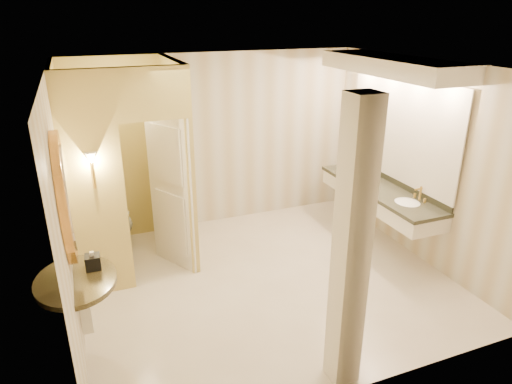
{
  "coord_description": "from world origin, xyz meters",
  "views": [
    {
      "loc": [
        -2.0,
        -4.68,
        3.26
      ],
      "look_at": [
        -0.07,
        0.2,
        1.17
      ],
      "focal_mm": 32.0,
      "sensor_mm": 36.0,
      "label": 1
    }
  ],
  "objects": [
    {
      "name": "soap_bottle_c",
      "position": [
        1.91,
        0.57,
        0.97
      ],
      "size": [
        0.08,
        0.08,
        0.2
      ],
      "primitive_type": "imported",
      "rotation": [
        0.0,
        0.0,
        0.06
      ],
      "color": "#C6B28C",
      "rests_on": "vanity"
    },
    {
      "name": "toilet",
      "position": [
        -1.67,
        1.49,
        0.37
      ],
      "size": [
        0.57,
        0.8,
        0.74
      ],
      "primitive_type": "imported",
      "rotation": [
        0.0,
        0.0,
        2.91
      ],
      "color": "white",
      "rests_on": "floor"
    },
    {
      "name": "pillar",
      "position": [
        0.01,
        -1.8,
        1.35
      ],
      "size": [
        0.25,
        0.25,
        2.7
      ],
      "primitive_type": "cube",
      "color": "silver",
      "rests_on": "floor"
    },
    {
      "name": "vanity",
      "position": [
        1.98,
        0.4,
        1.63
      ],
      "size": [
        0.75,
        2.44,
        2.09
      ],
      "color": "silver",
      "rests_on": "floor"
    },
    {
      "name": "tissue_box",
      "position": [
        -2.05,
        -0.43,
        0.95
      ],
      "size": [
        0.15,
        0.15,
        0.14
      ],
      "primitive_type": "cube",
      "rotation": [
        0.0,
        0.0,
        -0.04
      ],
      "color": "black",
      "rests_on": "console_shelf"
    },
    {
      "name": "toilet_closet",
      "position": [
        -1.13,
        0.97,
        1.39
      ],
      "size": [
        1.5,
        1.55,
        2.7
      ],
      "color": "#E3CF77",
      "rests_on": "floor"
    },
    {
      "name": "wall_back",
      "position": [
        0.0,
        2.0,
        1.35
      ],
      "size": [
        4.5,
        0.02,
        2.7
      ],
      "primitive_type": "cube",
      "color": "beige",
      "rests_on": "floor"
    },
    {
      "name": "wall_sconce",
      "position": [
        -1.93,
        0.43,
        1.73
      ],
      "size": [
        0.14,
        0.14,
        0.42
      ],
      "color": "#B9943B",
      "rests_on": "toilet_closet"
    },
    {
      "name": "wall_front",
      "position": [
        0.0,
        -2.0,
        1.35
      ],
      "size": [
        4.5,
        0.02,
        2.7
      ],
      "primitive_type": "cube",
      "color": "beige",
      "rests_on": "floor"
    },
    {
      "name": "console_shelf",
      "position": [
        -2.21,
        -0.57,
        1.34
      ],
      "size": [
        0.95,
        0.95,
        1.93
      ],
      "color": "black",
      "rests_on": "floor"
    },
    {
      "name": "wall_right",
      "position": [
        2.25,
        0.0,
        1.35
      ],
      "size": [
        0.02,
        4.0,
        2.7
      ],
      "primitive_type": "cube",
      "color": "beige",
      "rests_on": "floor"
    },
    {
      "name": "wall_left",
      "position": [
        -2.25,
        0.0,
        1.35
      ],
      "size": [
        0.02,
        4.0,
        2.7
      ],
      "primitive_type": "cube",
      "color": "beige",
      "rests_on": "floor"
    },
    {
      "name": "soap_bottle_a",
      "position": [
        1.83,
        0.49,
        0.94
      ],
      "size": [
        0.07,
        0.07,
        0.12
      ],
      "primitive_type": "imported",
      "rotation": [
        0.0,
        0.0,
        -0.22
      ],
      "color": "beige",
      "rests_on": "vanity"
    },
    {
      "name": "soap_bottle_b",
      "position": [
        1.94,
        0.49,
        0.93
      ],
      "size": [
        0.1,
        0.1,
        0.11
      ],
      "primitive_type": "imported",
      "rotation": [
        0.0,
        0.0,
        0.08
      ],
      "color": "silver",
      "rests_on": "vanity"
    },
    {
      "name": "ceiling",
      "position": [
        0.0,
        0.0,
        2.7
      ],
      "size": [
        4.5,
        4.5,
        0.0
      ],
      "primitive_type": "plane",
      "rotation": [
        3.14,
        0.0,
        0.0
      ],
      "color": "white",
      "rests_on": "wall_back"
    },
    {
      "name": "floor",
      "position": [
        0.0,
        0.0,
        0.0
      ],
      "size": [
        4.5,
        4.5,
        0.0
      ],
      "primitive_type": "plane",
      "color": "beige",
      "rests_on": "ground"
    }
  ]
}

